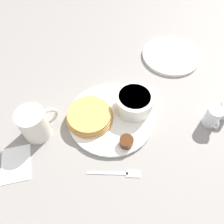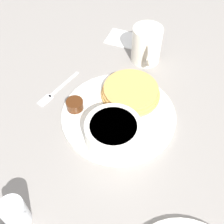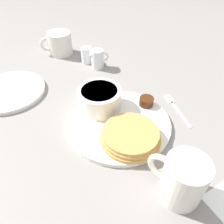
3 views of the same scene
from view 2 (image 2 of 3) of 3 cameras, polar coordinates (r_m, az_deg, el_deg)
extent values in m
plane|color=gray|center=(0.68, 1.33, -0.94)|extent=(4.00, 4.00, 0.00)
cylinder|color=white|center=(0.67, 1.34, -0.62)|extent=(0.27, 0.27, 0.01)
cylinder|color=tan|center=(0.70, 3.78, 3.68)|extent=(0.15, 0.15, 0.01)
cylinder|color=tan|center=(0.70, 3.82, 4.18)|extent=(0.14, 0.14, 0.01)
cylinder|color=tan|center=(0.69, 3.86, 4.69)|extent=(0.14, 0.14, 0.01)
cylinder|color=white|center=(0.60, 0.26, -4.37)|extent=(0.12, 0.12, 0.06)
cylinder|color=white|center=(0.58, 0.26, -2.93)|extent=(0.10, 0.10, 0.01)
cylinder|color=#47230F|center=(0.68, -7.55, 1.48)|extent=(0.04, 0.04, 0.02)
cylinder|color=white|center=(0.60, -1.63, -6.87)|extent=(0.05, 0.05, 0.02)
sphere|color=white|center=(0.59, -1.66, -5.96)|extent=(0.03, 0.03, 0.03)
cylinder|color=silver|center=(0.80, 7.03, 13.43)|extent=(0.08, 0.08, 0.10)
torus|color=silver|center=(0.76, 7.39, 11.57)|extent=(0.03, 0.06, 0.06)
cylinder|color=white|center=(0.55, -19.08, -18.86)|extent=(0.04, 0.04, 0.07)
torus|color=white|center=(0.56, -20.96, -17.35)|extent=(0.04, 0.02, 0.04)
cone|color=white|center=(0.52, -18.26, -18.99)|extent=(0.02, 0.02, 0.01)
cube|color=silver|center=(0.76, -9.73, 5.66)|extent=(0.05, 0.11, 0.00)
cube|color=silver|center=(0.73, -13.42, 2.38)|extent=(0.03, 0.04, 0.00)
cube|color=white|center=(0.90, 2.57, 14.65)|extent=(0.12, 0.09, 0.00)
camera|label=1|loc=(0.70, -40.01, 48.35)|focal=35.00mm
camera|label=3|loc=(0.76, 34.06, 35.58)|focal=35.00mm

